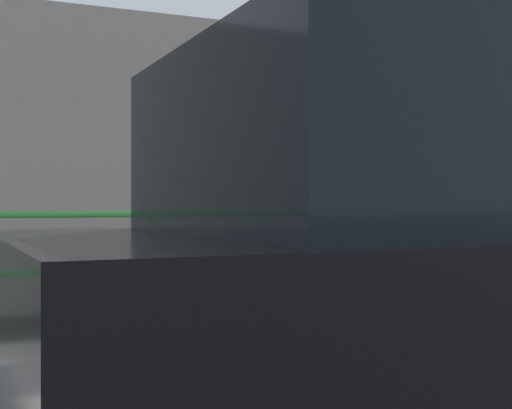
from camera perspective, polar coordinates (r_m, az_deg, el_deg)
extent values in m
cube|color=#ADA8A0|center=(5.20, -3.78, -13.21)|extent=(36.00, 2.41, 0.13)
cylinder|color=slate|center=(4.38, -4.11, -8.06)|extent=(0.07, 0.07, 1.02)
cylinder|color=black|center=(4.33, -4.11, 0.48)|extent=(0.17, 0.17, 0.28)
sphere|color=silver|center=(4.34, -4.11, 2.70)|extent=(0.17, 0.17, 0.17)
cube|color=black|center=(4.25, -3.74, 1.32)|extent=(0.09, 0.01, 0.07)
cube|color=green|center=(4.25, -3.74, -0.18)|extent=(0.10, 0.01, 0.09)
cylinder|color=black|center=(4.92, 3.80, -8.29)|extent=(0.15, 0.15, 0.83)
cylinder|color=black|center=(4.78, 2.12, -8.54)|extent=(0.15, 0.15, 0.83)
cube|color=black|center=(4.80, 2.97, 0.21)|extent=(0.48, 0.35, 0.62)
sphere|color=brown|center=(4.82, 2.97, 5.27)|extent=(0.23, 0.23, 0.23)
cylinder|color=black|center=(4.99, 5.08, 0.41)|extent=(0.09, 0.09, 0.59)
cylinder|color=black|center=(4.47, 2.49, 2.08)|extent=(0.25, 0.51, 0.44)
cube|color=black|center=(3.09, 19.40, -9.76)|extent=(3.94, 1.85, 0.84)
cube|color=black|center=(2.89, 15.83, 4.48)|extent=(2.24, 1.65, 0.66)
cylinder|color=#2D7A38|center=(6.08, -7.14, -0.74)|extent=(24.00, 0.06, 0.06)
cylinder|color=#2D7A38|center=(6.11, -7.14, -5.16)|extent=(24.00, 0.05, 0.05)
cylinder|color=#2D7A38|center=(6.11, -7.14, -5.65)|extent=(0.06, 0.06, 1.05)
cylinder|color=#2D7A38|center=(6.94, 9.00, -4.98)|extent=(0.06, 0.06, 1.05)
cube|color=gray|center=(8.61, -11.95, 3.55)|extent=(32.00, 0.50, 3.57)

